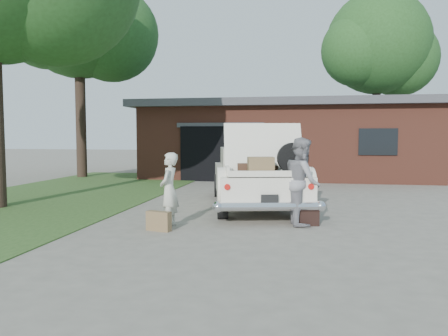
# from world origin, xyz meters

# --- Properties ---
(ground) EXTENTS (90.00, 90.00, 0.00)m
(ground) POSITION_xyz_m (0.00, 0.00, 0.00)
(ground) COLOR gray
(ground) RESTS_ON ground
(grass_strip) EXTENTS (6.00, 16.00, 0.02)m
(grass_strip) POSITION_xyz_m (-5.50, 3.00, 0.01)
(grass_strip) COLOR #2D4C1E
(grass_strip) RESTS_ON ground
(house) EXTENTS (12.80, 7.80, 3.30)m
(house) POSITION_xyz_m (0.98, 11.47, 1.67)
(house) COLOR brown
(house) RESTS_ON ground
(tree_back) EXTENTS (6.34, 5.51, 9.82)m
(tree_back) POSITION_xyz_m (-7.76, 8.72, 6.76)
(tree_back) COLOR #38281E
(tree_back) RESTS_ON ground
(tree_right) EXTENTS (6.38, 5.54, 9.64)m
(tree_right) POSITION_xyz_m (5.77, 16.21, 6.57)
(tree_right) COLOR #38281E
(tree_right) RESTS_ON ground
(sedan) EXTENTS (3.14, 5.61, 2.11)m
(sedan) POSITION_xyz_m (0.54, 2.16, 0.78)
(sedan) COLOR silver
(sedan) RESTS_ON ground
(woman_left) EXTENTS (0.36, 0.55, 1.49)m
(woman_left) POSITION_xyz_m (-0.87, -0.74, 0.75)
(woman_left) COLOR beige
(woman_left) RESTS_ON ground
(woman_right) EXTENTS (0.83, 0.99, 1.80)m
(woman_right) POSITION_xyz_m (1.74, -0.02, 0.90)
(woman_right) COLOR gray
(woman_right) RESTS_ON ground
(suitcase_left) EXTENTS (0.51, 0.27, 0.38)m
(suitcase_left) POSITION_xyz_m (-0.96, -1.13, 0.19)
(suitcase_left) COLOR olive
(suitcase_left) RESTS_ON ground
(suitcase_right) EXTENTS (0.42, 0.19, 0.31)m
(suitcase_right) POSITION_xyz_m (1.89, -0.13, 0.16)
(suitcase_right) COLOR black
(suitcase_right) RESTS_ON ground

